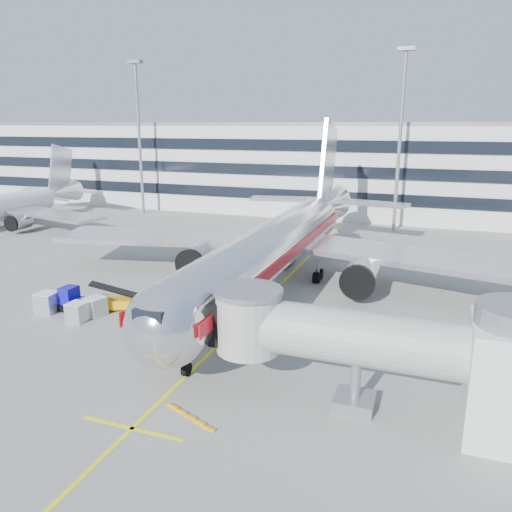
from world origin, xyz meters
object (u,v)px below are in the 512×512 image
(cargo_container_left, at_px, (78,312))
(cargo_container_right, at_px, (95,307))
(baggage_tug, at_px, (73,300))
(ramp_worker, at_px, (166,300))
(belt_loader, at_px, (114,302))
(cargo_container_front, at_px, (47,302))
(main_jet, at_px, (281,242))

(cargo_container_left, height_order, cargo_container_right, cargo_container_right)
(baggage_tug, xyz_separation_m, ramp_worker, (7.52, 2.47, 0.12))
(baggage_tug, bearing_deg, belt_loader, 24.92)
(belt_loader, height_order, cargo_container_right, belt_loader)
(belt_loader, height_order, cargo_container_front, belt_loader)
(cargo_container_right, height_order, ramp_worker, ramp_worker)
(belt_loader, bearing_deg, cargo_container_front, -152.90)
(cargo_container_left, bearing_deg, cargo_container_front, 168.33)
(cargo_container_front, distance_m, ramp_worker, 9.98)
(belt_loader, relative_size, baggage_tug, 1.85)
(cargo_container_front, bearing_deg, cargo_container_left, -11.67)
(belt_loader, bearing_deg, main_jet, 45.39)
(baggage_tug, bearing_deg, cargo_container_front, -149.42)
(main_jet, relative_size, cargo_container_right, 28.59)
(cargo_container_left, bearing_deg, belt_loader, 71.64)
(main_jet, relative_size, baggage_tug, 18.44)
(baggage_tug, relative_size, cargo_container_right, 1.55)
(baggage_tug, xyz_separation_m, cargo_container_right, (2.49, -0.37, -0.10))
(cargo_container_right, height_order, cargo_container_front, cargo_container_front)
(cargo_container_right, bearing_deg, main_jet, 48.18)
(ramp_worker, bearing_deg, cargo_container_right, 150.78)
(belt_loader, bearing_deg, cargo_container_right, -106.76)
(cargo_container_left, distance_m, ramp_worker, 7.06)
(main_jet, xyz_separation_m, belt_loader, (-11.31, -11.47, -3.55))
(cargo_container_left, xyz_separation_m, ramp_worker, (5.58, 4.32, 0.23))
(cargo_container_front, bearing_deg, belt_loader, 27.10)
(cargo_container_left, height_order, ramp_worker, ramp_worker)
(main_jet, height_order, baggage_tug, main_jet)
(cargo_container_left, relative_size, cargo_container_right, 0.86)
(main_jet, distance_m, baggage_tug, 19.56)
(cargo_container_right, relative_size, cargo_container_front, 1.04)
(cargo_container_left, distance_m, cargo_container_front, 3.84)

